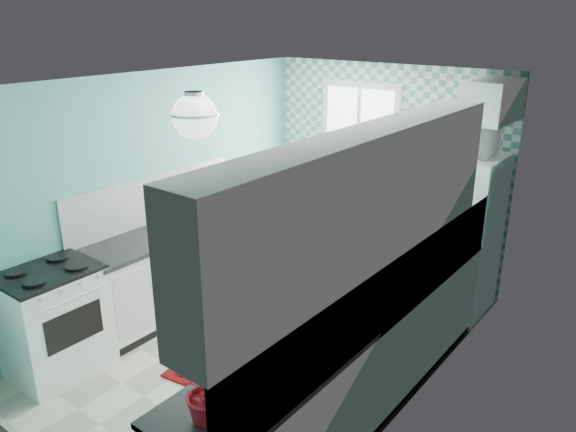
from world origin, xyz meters
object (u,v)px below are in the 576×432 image
Objects in this scene: ceiling_light at (195,116)px; stove at (55,319)px; potted_plant at (208,393)px; microwave at (468,139)px; fridge at (457,233)px; sink at (404,276)px; fruit_bowl at (244,391)px.

stove is at bearing -150.24° from ceiling_light.
microwave is (-0.09, 3.72, 0.73)m from potted_plant.
ceiling_light reaches higher than fridge.
ceiling_light reaches higher than potted_plant.
sink is at bearing 34.67° from stove.
fruit_bowl is 0.47× the size of microwave.
microwave is at bearing 91.50° from fruit_bowl.
microwave reaches higher than fruit_bowl.
ceiling_light reaches higher than fruit_bowl.
sink is at bearing 89.91° from potted_plant.
fridge reaches higher than sink.
ceiling_light is 3.18m from fridge.
microwave reaches higher than sink.
fridge is 1.77× the size of stove.
ceiling_light is 2.04m from potted_plant.
stove is at bearing -124.99° from fridge.
potted_plant is at bearing -88.49° from fridge.
fridge is 4.61× the size of potted_plant.
potted_plant is at bearing -43.17° from ceiling_light.
fridge is 4.03m from stove.
sink is at bearing 44.23° from ceiling_light.
fridge is 3.45m from fruit_bowl.
fridge is at bearing 66.86° from ceiling_light.
fridge is at bearing 51.84° from stove.
fruit_bowl is (0.09, -3.45, 0.12)m from fridge.
fridge is at bearing 54.06° from microwave.
fruit_bowl reaches higher than stove.
fruit_bowl is (-0.00, -2.02, 0.04)m from sink.
sink is 1.04× the size of microwave.
ceiling_light reaches higher than sink.
sink is (0.09, -1.43, 0.08)m from fridge.
ceiling_light is 2.18m from sink.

